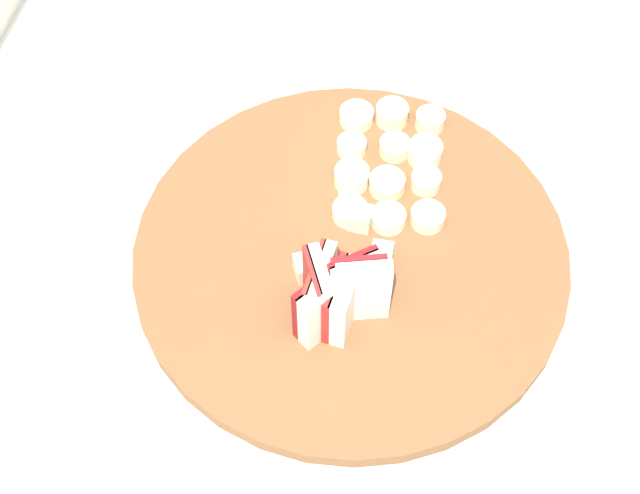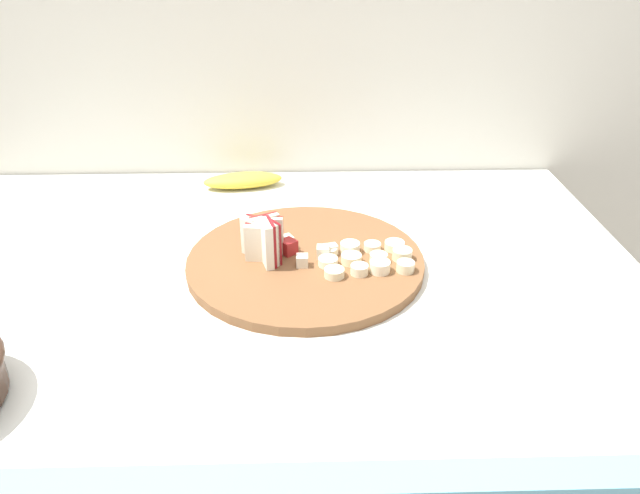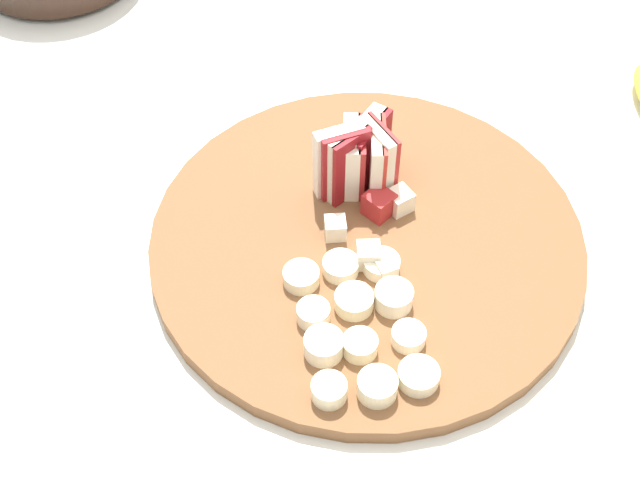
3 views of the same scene
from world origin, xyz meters
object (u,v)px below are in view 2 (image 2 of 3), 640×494
Objects in this scene: apple_wedge_fan at (264,239)px; banana_peel at (243,180)px; apple_dice_pile at (301,249)px; cutting_board at (305,261)px; banana_slice_rows at (366,258)px.

apple_wedge_fan is 0.30m from banana_peel.
apple_dice_pile is 0.31m from banana_peel.
banana_peel is (-0.12, 0.30, 0.01)m from cutting_board.
apple_dice_pile is at bearing 7.07° from apple_wedge_fan.
apple_dice_pile is (-0.01, 0.01, 0.02)m from cutting_board.
banana_slice_rows is 0.92× the size of banana_peel.
apple_wedge_fan is at bearing -172.93° from apple_dice_pile.
apple_wedge_fan is 0.45× the size of banana_peel.
banana_slice_rows reaches higher than cutting_board.
banana_peel is at bearing 123.16° from banana_slice_rows.
apple_dice_pile reaches higher than cutting_board.
apple_dice_pile reaches higher than banana_peel.
banana_slice_rows is (0.09, -0.02, 0.01)m from cutting_board.
apple_wedge_fan is at bearing 173.30° from banana_slice_rows.
apple_wedge_fan is 0.15m from banana_slice_rows.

